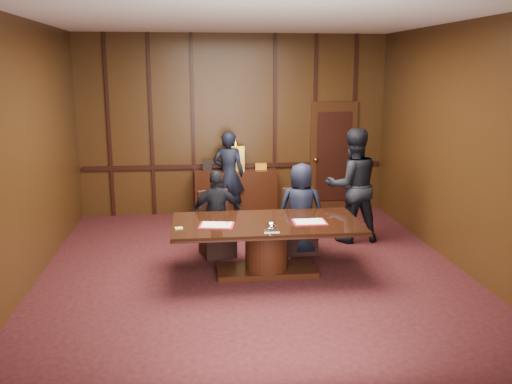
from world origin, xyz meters
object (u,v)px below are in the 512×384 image
sideboard (236,191)px  conference_table (266,239)px  witness_right (352,185)px  signatory_right (301,209)px  signatory_left (217,214)px  witness_left (229,175)px

sideboard → conference_table: size_ratio=0.61×
witness_right → signatory_right: bearing=24.5°
sideboard → signatory_left: 2.45m
conference_table → witness_right: bearing=39.4°
conference_table → signatory_right: (0.65, 0.80, 0.21)m
sideboard → signatory_left: bearing=-101.2°
conference_table → signatory_left: size_ratio=1.94×
witness_right → signatory_left: bearing=8.9°
conference_table → signatory_right: size_ratio=1.83×
signatory_right → witness_right: bearing=-139.4°
signatory_left → witness_right: bearing=-168.1°
signatory_right → witness_left: (-0.97, 2.24, 0.13)m
signatory_left → conference_table: bearing=127.8°
sideboard → signatory_left: sideboard is taller
sideboard → witness_left: witness_left is taller
sideboard → signatory_left: size_ratio=1.19×
signatory_left → witness_left: bearing=-99.8°
sideboard → witness_right: 2.63m
sideboard → conference_table: bearing=-86.9°
conference_table → witness_left: witness_left is taller
conference_table → signatory_left: signatory_left is taller
witness_left → witness_right: size_ratio=0.89×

